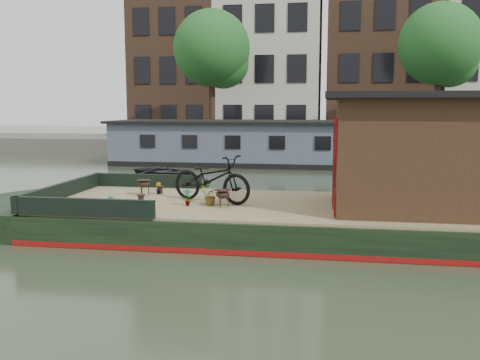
% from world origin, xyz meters
% --- Properties ---
extents(ground, '(120.00, 120.00, 0.00)m').
position_xyz_m(ground, '(0.00, 0.00, 0.00)').
color(ground, '#26311F').
rests_on(ground, ground).
extents(houseboat_hull, '(14.01, 4.02, 0.60)m').
position_xyz_m(houseboat_hull, '(-1.33, 0.00, 0.27)').
color(houseboat_hull, black).
rests_on(houseboat_hull, ground).
extents(houseboat_deck, '(11.80, 3.80, 0.05)m').
position_xyz_m(houseboat_deck, '(0.00, 0.00, 0.62)').
color(houseboat_deck, '#9C8A60').
rests_on(houseboat_deck, houseboat_hull).
extents(bow_bulwark, '(3.00, 4.00, 0.35)m').
position_xyz_m(bow_bulwark, '(-5.07, 0.00, 0.82)').
color(bow_bulwark, black).
rests_on(bow_bulwark, houseboat_deck).
extents(cabin, '(4.00, 3.50, 2.42)m').
position_xyz_m(cabin, '(2.19, 0.00, 1.88)').
color(cabin, black).
rests_on(cabin, houseboat_deck).
extents(bicycle, '(2.16, 1.44, 1.07)m').
position_xyz_m(bicycle, '(-2.31, 0.01, 1.19)').
color(bicycle, black).
rests_on(bicycle, houseboat_deck).
extents(potted_plant_a, '(0.23, 0.18, 0.38)m').
position_xyz_m(potted_plant_a, '(-2.73, -0.53, 0.84)').
color(potted_plant_a, maroon).
rests_on(potted_plant_a, houseboat_deck).
extents(potted_plant_b, '(0.21, 0.20, 0.29)m').
position_xyz_m(potted_plant_b, '(-3.84, 0.86, 0.80)').
color(potted_plant_b, brown).
rests_on(potted_plant_b, houseboat_deck).
extents(potted_plant_c, '(0.48, 0.45, 0.43)m').
position_xyz_m(potted_plant_c, '(-2.27, -0.38, 0.87)').
color(potted_plant_c, '#B06333').
rests_on(potted_plant_c, houseboat_deck).
extents(potted_plant_e, '(0.18, 0.21, 0.33)m').
position_xyz_m(potted_plant_e, '(-4.15, -1.32, 0.81)').
color(potted_plant_e, brown).
rests_on(potted_plant_e, houseboat_deck).
extents(brazier_front, '(0.43, 0.43, 0.38)m').
position_xyz_m(brazier_front, '(-1.93, -0.59, 0.84)').
color(brazier_front, black).
rests_on(brazier_front, houseboat_deck).
extents(brazier_rear, '(0.42, 0.42, 0.38)m').
position_xyz_m(brazier_rear, '(-4.13, 0.63, 0.84)').
color(brazier_rear, black).
rests_on(brazier_rear, houseboat_deck).
extents(bollard_port, '(0.18, 0.18, 0.20)m').
position_xyz_m(bollard_port, '(-3.80, 0.89, 0.75)').
color(bollard_port, black).
rests_on(bollard_port, houseboat_deck).
extents(bollard_stbd, '(0.19, 0.19, 0.21)m').
position_xyz_m(bollard_stbd, '(-3.79, -0.50, 0.76)').
color(bollard_stbd, black).
rests_on(bollard_stbd, houseboat_deck).
extents(dinghy, '(3.35, 2.95, 0.58)m').
position_xyz_m(dinghy, '(-6.30, 9.13, 0.29)').
color(dinghy, black).
rests_on(dinghy, ground).
extents(far_houseboat, '(20.40, 4.40, 2.11)m').
position_xyz_m(far_houseboat, '(0.00, 14.00, 0.97)').
color(far_houseboat, '#4E5668').
rests_on(far_houseboat, ground).
extents(quay, '(60.00, 6.00, 0.90)m').
position_xyz_m(quay, '(0.00, 20.50, 0.45)').
color(quay, '#47443F').
rests_on(quay, ground).
extents(townhouse_row, '(27.25, 8.00, 16.50)m').
position_xyz_m(townhouse_row, '(0.15, 27.50, 7.90)').
color(townhouse_row, brown).
rests_on(townhouse_row, ground).
extents(tree_left, '(4.40, 4.40, 7.40)m').
position_xyz_m(tree_left, '(-6.36, 19.07, 5.89)').
color(tree_left, '#332316').
rests_on(tree_left, quay).
extents(tree_right, '(4.40, 4.40, 7.40)m').
position_xyz_m(tree_right, '(6.14, 19.07, 5.89)').
color(tree_right, '#332316').
rests_on(tree_right, quay).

